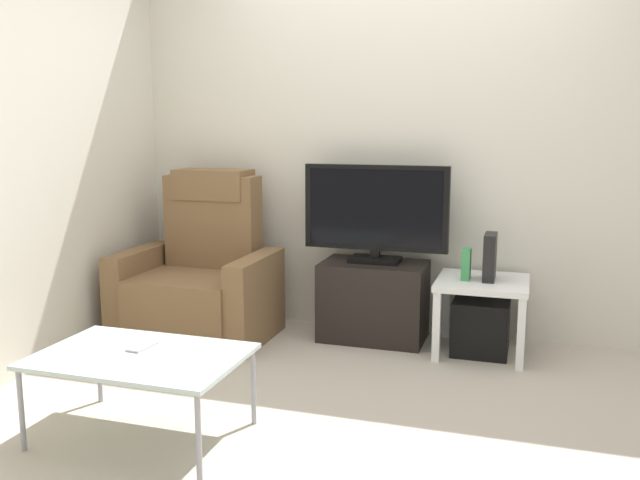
{
  "coord_description": "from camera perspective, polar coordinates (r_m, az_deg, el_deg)",
  "views": [
    {
      "loc": [
        0.8,
        -3.26,
        1.39
      ],
      "look_at": [
        -0.39,
        0.5,
        0.7
      ],
      "focal_mm": 37.72,
      "sensor_mm": 36.0,
      "label": 1
    }
  ],
  "objects": [
    {
      "name": "cell_phone",
      "position": [
        3.18,
        -14.84,
        -8.73
      ],
      "size": [
        0.08,
        0.16,
        0.01
      ],
      "primitive_type": "cube",
      "rotation": [
        0.0,
        0.0,
        -0.1
      ],
      "color": "#B7B7BC",
      "rests_on": "coffee_table"
    },
    {
      "name": "ground_plane",
      "position": [
        3.64,
        3.6,
        -12.59
      ],
      "size": [
        6.4,
        6.4,
        0.0
      ],
      "primitive_type": "plane",
      "color": "#B2A899"
    },
    {
      "name": "side_table",
      "position": [
        4.19,
        13.6,
        -4.26
      ],
      "size": [
        0.54,
        0.54,
        0.46
      ],
      "color": "white",
      "rests_on": "ground"
    },
    {
      "name": "subwoofer_box",
      "position": [
        4.24,
        13.48,
        -7.12
      ],
      "size": [
        0.33,
        0.33,
        0.33
      ],
      "primitive_type": "cube",
      "color": "black",
      "rests_on": "ground"
    },
    {
      "name": "game_console",
      "position": [
        4.15,
        14.21,
        -1.4
      ],
      "size": [
        0.07,
        0.2,
        0.28
      ],
      "primitive_type": "cube",
      "color": "black",
      "rests_on": "side_table"
    },
    {
      "name": "book_upright",
      "position": [
        4.14,
        12.29,
        -2.01
      ],
      "size": [
        0.05,
        0.11,
        0.19
      ],
      "primitive_type": "cube",
      "color": "#388C4C",
      "rests_on": "side_table"
    },
    {
      "name": "tv_stand",
      "position": [
        4.38,
        4.57,
        -5.14
      ],
      "size": [
        0.67,
        0.42,
        0.51
      ],
      "color": "black",
      "rests_on": "ground"
    },
    {
      "name": "wall_back",
      "position": [
        4.47,
        7.36,
        8.68
      ],
      "size": [
        6.4,
        0.06,
        2.6
      ],
      "primitive_type": "cube",
      "color": "beige",
      "rests_on": "ground"
    },
    {
      "name": "recliner_armchair",
      "position": [
        4.52,
        -10.07,
        -3.25
      ],
      "size": [
        0.98,
        0.78,
        1.08
      ],
      "rotation": [
        0.0,
        0.0,
        -0.16
      ],
      "color": "brown",
      "rests_on": "ground"
    },
    {
      "name": "wall_side",
      "position": [
        4.22,
        -22.03,
        7.98
      ],
      "size": [
        0.06,
        4.48,
        2.6
      ],
      "primitive_type": "cube",
      "color": "beige",
      "rests_on": "ground"
    },
    {
      "name": "television",
      "position": [
        4.28,
        4.73,
        2.44
      ],
      "size": [
        0.93,
        0.2,
        0.62
      ],
      "color": "black",
      "rests_on": "tv_stand"
    },
    {
      "name": "coffee_table",
      "position": [
        3.11,
        -14.98,
        -9.74
      ],
      "size": [
        0.9,
        0.6,
        0.39
      ],
      "color": "#B2C6C1",
      "rests_on": "ground"
    }
  ]
}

